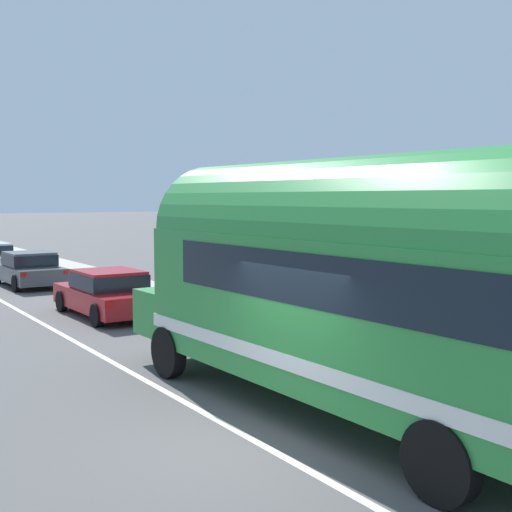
{
  "coord_description": "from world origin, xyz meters",
  "views": [
    {
      "loc": [
        -5.12,
        -7.62,
        3.49
      ],
      "look_at": [
        1.82,
        2.88,
        2.39
      ],
      "focal_mm": 46.74,
      "sensor_mm": 36.0,
      "label": 1
    }
  ],
  "objects": [
    {
      "name": "painted_bus",
      "position": [
        1.77,
        -0.28,
        2.3
      ],
      "size": [
        2.81,
        11.17,
        4.12
      ],
      "color": "#2D8C3D",
      "rests_on": "ground"
    },
    {
      "name": "car_lead",
      "position": [
        1.98,
        11.08,
        0.73
      ],
      "size": [
        2.02,
        4.45,
        1.37
      ],
      "color": "#A5191E",
      "rests_on": "ground"
    },
    {
      "name": "sidewalk_slab",
      "position": [
        4.81,
        10.0,
        0.07
      ],
      "size": [
        2.65,
        90.0,
        0.15
      ],
      "primitive_type": "cube",
      "color": "#ADA89E",
      "rests_on": "ground"
    },
    {
      "name": "ground_plane",
      "position": [
        0.0,
        0.0,
        0.0
      ],
      "size": [
        300.0,
        300.0,
        0.0
      ],
      "primitive_type": "plane",
      "color": "#565454"
    },
    {
      "name": "car_second",
      "position": [
        1.83,
        19.18,
        0.73
      ],
      "size": [
        2.03,
        4.31,
        1.37
      ],
      "color": "#474C51",
      "rests_on": "ground"
    },
    {
      "name": "lane_markings",
      "position": [
        1.61,
        12.0,
        0.0
      ],
      "size": [
        3.61,
        80.0,
        0.01
      ],
      "color": "silver",
      "rests_on": "ground"
    }
  ]
}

